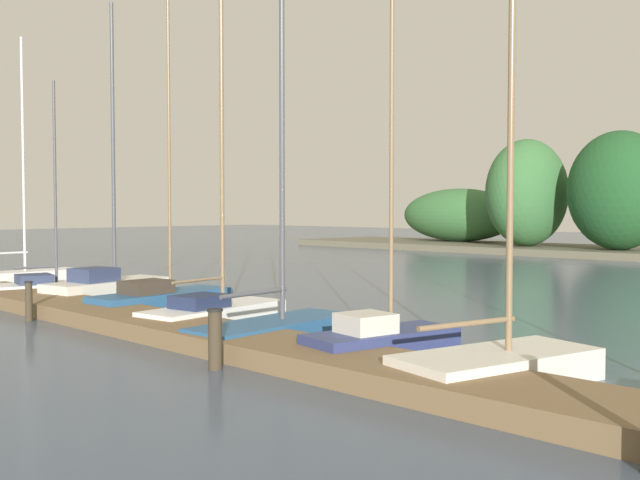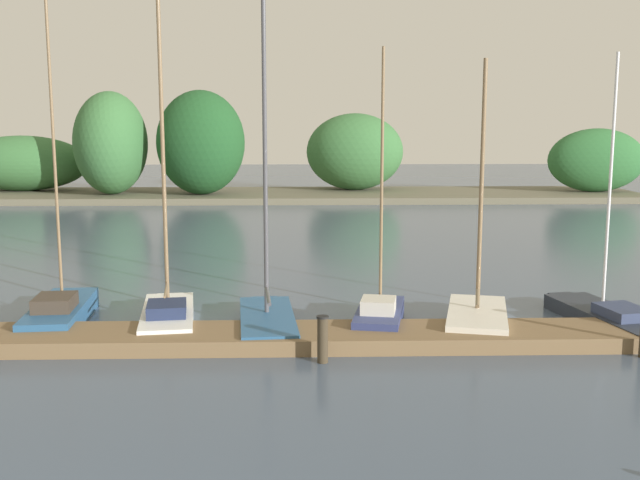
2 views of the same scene
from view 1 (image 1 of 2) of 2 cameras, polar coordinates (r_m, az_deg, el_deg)
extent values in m
cube|color=brown|center=(15.96, -12.64, -6.51)|extent=(24.24, 1.80, 0.35)
ellipsoid|color=#386B38|center=(50.88, 10.78, 1.93)|extent=(8.77, 4.28, 3.63)
ellipsoid|color=#386B38|center=(45.45, 15.88, 3.57)|extent=(4.49, 5.88, 6.40)
ellipsoid|color=#1E4C23|center=(42.72, 22.34, 3.61)|extent=(5.48, 5.15, 6.47)
cube|color=white|center=(26.00, -22.65, -2.92)|extent=(1.21, 4.07, 0.59)
cube|color=white|center=(26.80, -19.11, -2.77)|extent=(0.63, 1.03, 0.50)
cylinder|color=silver|center=(26.08, -22.19, 6.20)|extent=(0.08, 0.08, 7.68)
cylinder|color=silver|center=(25.72, -23.73, -0.96)|extent=(0.12, 1.83, 0.06)
cube|color=white|center=(23.38, -20.46, -3.67)|extent=(2.03, 3.41, 0.42)
cube|color=white|center=(23.72, -17.06, -3.59)|extent=(0.90, 0.94, 0.36)
cube|color=#2D3856|center=(23.27, -21.43, -2.86)|extent=(1.20, 1.16, 0.27)
cylinder|color=#4C4C51|center=(23.32, -20.00, 4.28)|extent=(0.08, 0.08, 6.05)
cylinder|color=#4C4C51|center=(23.26, -21.27, -2.00)|extent=(0.36, 1.24, 0.08)
cube|color=silver|center=(21.89, -16.30, -3.81)|extent=(1.91, 3.80, 0.59)
cube|color=silver|center=(22.95, -13.11, -3.56)|extent=(0.87, 1.02, 0.50)
cube|color=#2D3856|center=(21.57, -17.25, -2.61)|extent=(1.16, 1.24, 0.38)
cylinder|color=#4C4C51|center=(22.02, -15.87, 7.37)|extent=(0.11, 0.11, 7.95)
cube|color=#285684|center=(19.29, -12.28, -4.72)|extent=(1.50, 3.90, 0.51)
cube|color=#285684|center=(20.39, -8.45, -4.38)|extent=(0.73, 1.00, 0.43)
cube|color=#3D3328|center=(18.96, -13.43, -3.59)|extent=(0.99, 1.21, 0.33)
cylinder|color=#7F6647|center=(19.40, -11.72, 7.48)|extent=(0.08, 0.08, 7.71)
cube|color=white|center=(16.86, -8.26, -5.84)|extent=(1.70, 3.78, 0.44)
cube|color=white|center=(18.05, -4.55, -5.34)|extent=(0.79, 0.99, 0.38)
cube|color=#1E2847|center=(16.50, -9.40, -4.74)|extent=(1.05, 1.21, 0.29)
cylinder|color=#7F6647|center=(16.96, -7.69, 8.04)|extent=(0.10, 0.10, 7.72)
cylinder|color=#7F6647|center=(16.45, -9.38, -3.11)|extent=(0.27, 1.59, 0.06)
cube|color=#285684|center=(14.73, -3.70, -7.09)|extent=(1.58, 3.84, 0.41)
cube|color=#285684|center=(15.98, 0.49, -6.40)|extent=(0.78, 0.99, 0.35)
cylinder|color=#4C4C51|center=(14.81, -2.99, 8.24)|extent=(0.11, 0.11, 7.46)
cylinder|color=#4C4C51|center=(14.25, -5.14, -4.16)|extent=(0.23, 1.77, 0.09)
cube|color=navy|center=(12.94, 4.82, -8.20)|extent=(1.57, 2.99, 0.51)
cube|color=navy|center=(13.78, 8.96, -7.67)|extent=(0.71, 0.81, 0.44)
cube|color=beige|center=(12.65, 3.58, -6.49)|extent=(0.94, 0.99, 0.33)
cylinder|color=#7F6647|center=(12.89, 5.61, 6.81)|extent=(0.08, 0.08, 6.23)
cube|color=silver|center=(11.50, 13.64, -9.68)|extent=(2.12, 3.50, 0.49)
cube|color=silver|center=(12.57, 18.39, -8.80)|extent=(0.93, 0.97, 0.42)
cylinder|color=#7F6647|center=(11.45, 14.67, 6.55)|extent=(0.10, 0.10, 5.98)
cylinder|color=#7F6647|center=(10.95, 11.48, -6.42)|extent=(0.52, 1.84, 0.08)
cylinder|color=#3D3323|center=(18.51, -21.80, -4.53)|extent=(0.16, 0.16, 0.91)
cylinder|color=black|center=(18.46, -21.82, -3.07)|extent=(0.19, 0.19, 0.04)
cylinder|color=#3D3323|center=(12.22, -8.20, -7.77)|extent=(0.23, 0.23, 0.97)
cylinder|color=black|center=(12.15, -8.21, -5.43)|extent=(0.26, 0.26, 0.04)
camera|label=2|loc=(13.07, -84.29, 10.86)|focal=42.33mm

